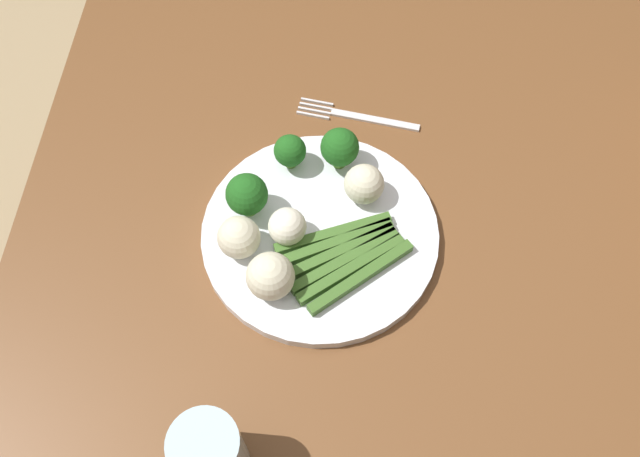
% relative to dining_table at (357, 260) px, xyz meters
% --- Properties ---
extents(ground_plane, '(6.00, 6.00, 0.02)m').
position_rel_dining_table_xyz_m(ground_plane, '(0.00, 0.00, -0.67)').
color(ground_plane, tan).
extents(dining_table, '(1.45, 0.85, 0.76)m').
position_rel_dining_table_xyz_m(dining_table, '(0.00, 0.00, 0.00)').
color(dining_table, brown).
rests_on(dining_table, ground_plane).
extents(plate, '(0.28, 0.28, 0.01)m').
position_rel_dining_table_xyz_m(plate, '(-0.02, 0.05, 0.11)').
color(plate, white).
rests_on(plate, dining_table).
extents(asparagus_bundle, '(0.13, 0.16, 0.01)m').
position_rel_dining_table_xyz_m(asparagus_bundle, '(-0.06, 0.02, 0.13)').
color(asparagus_bundle, '#3D6626').
rests_on(asparagus_bundle, plate).
extents(broccoli_near_center, '(0.04, 0.04, 0.05)m').
position_rel_dining_table_xyz_m(broccoli_near_center, '(0.07, 0.09, 0.15)').
color(broccoli_near_center, '#4C7F2B').
rests_on(broccoli_near_center, plate).
extents(broccoli_back_right, '(0.05, 0.05, 0.06)m').
position_rel_dining_table_xyz_m(broccoli_back_right, '(0.07, 0.03, 0.15)').
color(broccoli_back_right, '#4C7F2B').
rests_on(broccoli_back_right, plate).
extents(broccoli_outer_edge, '(0.05, 0.05, 0.06)m').
position_rel_dining_table_xyz_m(broccoli_outer_edge, '(0.00, 0.14, 0.15)').
color(broccoli_outer_edge, '#4C7F2B').
rests_on(broccoli_outer_edge, plate).
extents(cauliflower_front, '(0.04, 0.04, 0.04)m').
position_rel_dining_table_xyz_m(cauliflower_front, '(-0.03, 0.09, 0.14)').
color(cauliflower_front, white).
rests_on(cauliflower_front, plate).
extents(cauliflower_left, '(0.05, 0.05, 0.05)m').
position_rel_dining_table_xyz_m(cauliflower_left, '(-0.10, 0.10, 0.15)').
color(cauliflower_left, beige).
rests_on(cauliflower_left, plate).
extents(cauliflower_back, '(0.05, 0.05, 0.05)m').
position_rel_dining_table_xyz_m(cauliflower_back, '(0.03, -0.00, 0.14)').
color(cauliflower_back, beige).
rests_on(cauliflower_back, plate).
extents(cauliflower_edge, '(0.05, 0.05, 0.05)m').
position_rel_dining_table_xyz_m(cauliflower_edge, '(-0.05, 0.14, 0.14)').
color(cauliflower_edge, beige).
rests_on(cauliflower_edge, plate).
extents(fork, '(0.05, 0.17, 0.00)m').
position_rel_dining_table_xyz_m(fork, '(0.16, 0.01, 0.11)').
color(fork, silver).
rests_on(fork, dining_table).
extents(water_glass, '(0.07, 0.07, 0.10)m').
position_rel_dining_table_xyz_m(water_glass, '(-0.29, 0.14, 0.16)').
color(water_glass, silver).
rests_on(water_glass, dining_table).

